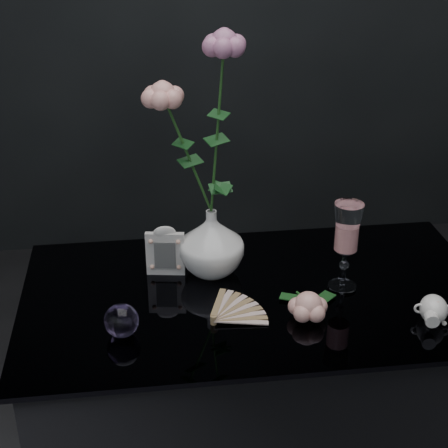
{
  "coord_description": "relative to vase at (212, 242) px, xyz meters",
  "views": [
    {
      "loc": [
        -0.24,
        -1.23,
        1.59
      ],
      "look_at": [
        -0.07,
        0.08,
        0.92
      ],
      "focal_mm": 55.0,
      "sensor_mm": 36.0,
      "label": 1
    }
  ],
  "objects": [
    {
      "name": "paper_fan",
      "position": [
        -0.02,
        -0.21,
        -0.07
      ],
      "size": [
        0.27,
        0.24,
        0.02
      ],
      "primitive_type": null,
      "rotation": [
        0.0,
        0.0,
        0.29
      ],
      "color": "beige",
      "rests_on": "table"
    },
    {
      "name": "wine_glass",
      "position": [
        0.29,
        -0.11,
        0.03
      ],
      "size": [
        0.07,
        0.07,
        0.21
      ],
      "primitive_type": null,
      "rotation": [
        0.0,
        0.0,
        -0.11
      ],
      "color": "white",
      "rests_on": "table"
    },
    {
      "name": "paperweight",
      "position": [
        -0.21,
        -0.23,
        -0.04
      ],
      "size": [
        0.09,
        0.09,
        0.07
      ],
      "primitive_type": null,
      "rotation": [
        0.0,
        0.0,
        0.28
      ],
      "color": "#A07FCF",
      "rests_on": "table"
    },
    {
      "name": "pearl_jar",
      "position": [
        0.44,
        -0.26,
        -0.05
      ],
      "size": [
        0.24,
        0.25,
        0.06
      ],
      "primitive_type": null,
      "rotation": [
        0.0,
        0.0,
        -0.21
      ],
      "color": "white",
      "rests_on": "table"
    },
    {
      "name": "roses",
      "position": [
        -0.02,
        0.0,
        0.28
      ],
      "size": [
        0.2,
        0.1,
        0.45
      ],
      "color": "pink",
      "rests_on": "vase"
    },
    {
      "name": "table",
      "position": [
        0.09,
        -0.1,
        -0.46
      ],
      "size": [
        1.05,
        0.58,
        0.76
      ],
      "color": "black",
      "rests_on": "ground"
    },
    {
      "name": "vase",
      "position": [
        0.0,
        0.0,
        0.0
      ],
      "size": [
        0.19,
        0.19,
        0.16
      ],
      "primitive_type": "imported",
      "rotation": [
        0.0,
        0.0,
        -0.3
      ],
      "color": "white",
      "rests_on": "table"
    },
    {
      "name": "loose_rose",
      "position": [
        0.18,
        -0.22,
        -0.05
      ],
      "size": [
        0.17,
        0.21,
        0.06
      ],
      "primitive_type": null,
      "rotation": [
        0.0,
        0.0,
        0.2
      ],
      "color": "#EAA397",
      "rests_on": "table"
    },
    {
      "name": "picture_frame",
      "position": [
        -0.11,
        0.0,
        -0.02
      ],
      "size": [
        0.1,
        0.09,
        0.13
      ],
      "primitive_type": null,
      "rotation": [
        0.0,
        0.0,
        -0.16
      ],
      "color": "silver",
      "rests_on": "table"
    }
  ]
}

